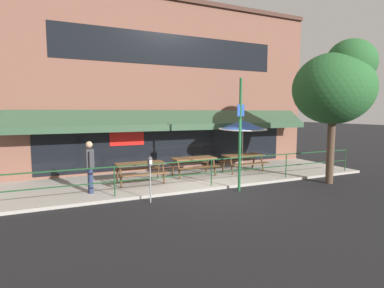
{
  "coord_description": "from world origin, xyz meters",
  "views": [
    {
      "loc": [
        -5.01,
        -9.13,
        2.75
      ],
      "look_at": [
        -0.19,
        1.6,
        1.5
      ],
      "focal_mm": 28.0,
      "sensor_mm": 36.0,
      "label": 1
    }
  ],
  "objects_px": {
    "pedestrian_walking": "(90,164)",
    "picnic_table_centre": "(194,161)",
    "patio_umbrella_right": "(243,125)",
    "picnic_table_right": "(243,158)",
    "parking_meter_near": "(150,166)",
    "street_tree_curbside": "(337,84)",
    "street_sign_pole": "(240,134)",
    "picnic_table_left": "(140,167)"
  },
  "relations": [
    {
      "from": "picnic_table_centre",
      "to": "street_sign_pole",
      "type": "distance_m",
      "value": 2.94
    },
    {
      "from": "parking_meter_near",
      "to": "street_tree_curbside",
      "type": "bearing_deg",
      "value": -3.83
    },
    {
      "from": "pedestrian_walking",
      "to": "picnic_table_centre",
      "type": "bearing_deg",
      "value": 13.76
    },
    {
      "from": "picnic_table_right",
      "to": "street_sign_pole",
      "type": "relative_size",
      "value": 0.46
    },
    {
      "from": "picnic_table_centre",
      "to": "parking_meter_near",
      "type": "xyz_separation_m",
      "value": [
        -2.64,
        -2.6,
        0.44
      ]
    },
    {
      "from": "picnic_table_right",
      "to": "pedestrian_walking",
      "type": "distance_m",
      "value": 6.67
    },
    {
      "from": "pedestrian_walking",
      "to": "street_sign_pole",
      "type": "height_order",
      "value": "street_sign_pole"
    },
    {
      "from": "picnic_table_centre",
      "to": "street_tree_curbside",
      "type": "relative_size",
      "value": 0.33
    },
    {
      "from": "picnic_table_right",
      "to": "patio_umbrella_right",
      "type": "bearing_deg",
      "value": 90.0
    },
    {
      "from": "picnic_table_centre",
      "to": "patio_umbrella_right",
      "type": "distance_m",
      "value": 2.79
    },
    {
      "from": "picnic_table_right",
      "to": "patio_umbrella_right",
      "type": "distance_m",
      "value": 1.48
    },
    {
      "from": "patio_umbrella_right",
      "to": "pedestrian_walking",
      "type": "distance_m",
      "value": 6.77
    },
    {
      "from": "picnic_table_centre",
      "to": "parking_meter_near",
      "type": "bearing_deg",
      "value": -135.5
    },
    {
      "from": "picnic_table_left",
      "to": "picnic_table_right",
      "type": "bearing_deg",
      "value": 2.83
    },
    {
      "from": "picnic_table_centre",
      "to": "street_tree_curbside",
      "type": "height_order",
      "value": "street_tree_curbside"
    },
    {
      "from": "picnic_table_right",
      "to": "street_tree_curbside",
      "type": "distance_m",
      "value": 4.77
    },
    {
      "from": "picnic_table_left",
      "to": "street_sign_pole",
      "type": "xyz_separation_m",
      "value": [
        2.94,
        -2.21,
        1.3
      ]
    },
    {
      "from": "street_tree_curbside",
      "to": "parking_meter_near",
      "type": "bearing_deg",
      "value": 176.17
    },
    {
      "from": "pedestrian_walking",
      "to": "parking_meter_near",
      "type": "xyz_separation_m",
      "value": [
        1.59,
        -1.56,
        0.09
      ]
    },
    {
      "from": "picnic_table_left",
      "to": "picnic_table_right",
      "type": "distance_m",
      "value": 4.75
    },
    {
      "from": "picnic_table_right",
      "to": "parking_meter_near",
      "type": "xyz_separation_m",
      "value": [
        -5.02,
        -2.47,
        0.44
      ]
    },
    {
      "from": "picnic_table_right",
      "to": "parking_meter_near",
      "type": "height_order",
      "value": "parking_meter_near"
    },
    {
      "from": "picnic_table_left",
      "to": "patio_umbrella_right",
      "type": "bearing_deg",
      "value": 3.75
    },
    {
      "from": "parking_meter_near",
      "to": "street_sign_pole",
      "type": "bearing_deg",
      "value": 0.54
    },
    {
      "from": "street_sign_pole",
      "to": "street_tree_curbside",
      "type": "relative_size",
      "value": 0.72
    },
    {
      "from": "picnic_table_left",
      "to": "pedestrian_walking",
      "type": "height_order",
      "value": "pedestrian_walking"
    },
    {
      "from": "parking_meter_near",
      "to": "street_tree_curbside",
      "type": "xyz_separation_m",
      "value": [
        7.14,
        -0.48,
        2.65
      ]
    },
    {
      "from": "picnic_table_centre",
      "to": "pedestrian_walking",
      "type": "relative_size",
      "value": 1.05
    },
    {
      "from": "picnic_table_centre",
      "to": "patio_umbrella_right",
      "type": "xyz_separation_m",
      "value": [
        2.37,
        -0.05,
        1.47
      ]
    },
    {
      "from": "picnic_table_centre",
      "to": "pedestrian_walking",
      "type": "height_order",
      "value": "pedestrian_walking"
    },
    {
      "from": "street_sign_pole",
      "to": "street_tree_curbside",
      "type": "xyz_separation_m",
      "value": [
        3.93,
        -0.51,
        1.79
      ]
    },
    {
      "from": "picnic_table_right",
      "to": "patio_umbrella_right",
      "type": "xyz_separation_m",
      "value": [
        0.0,
        0.08,
        1.47
      ]
    },
    {
      "from": "picnic_table_left",
      "to": "pedestrian_walking",
      "type": "xyz_separation_m",
      "value": [
        -1.86,
        -0.68,
        0.35
      ]
    },
    {
      "from": "picnic_table_centre",
      "to": "picnic_table_right",
      "type": "relative_size",
      "value": 1.0
    },
    {
      "from": "street_sign_pole",
      "to": "parking_meter_near",
      "type": "bearing_deg",
      "value": -179.46
    },
    {
      "from": "pedestrian_walking",
      "to": "street_tree_curbside",
      "type": "distance_m",
      "value": 9.37
    },
    {
      "from": "picnic_table_right",
      "to": "pedestrian_walking",
      "type": "bearing_deg",
      "value": -172.14
    },
    {
      "from": "picnic_table_centre",
      "to": "street_tree_curbside",
      "type": "distance_m",
      "value": 6.27
    },
    {
      "from": "patio_umbrella_right",
      "to": "picnic_table_right",
      "type": "bearing_deg",
      "value": -90.0
    },
    {
      "from": "pedestrian_walking",
      "to": "street_sign_pole",
      "type": "bearing_deg",
      "value": -17.69
    },
    {
      "from": "pedestrian_walking",
      "to": "street_tree_curbside",
      "type": "height_order",
      "value": "street_tree_curbside"
    },
    {
      "from": "picnic_table_left",
      "to": "picnic_table_centre",
      "type": "bearing_deg",
      "value": 8.61
    }
  ]
}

